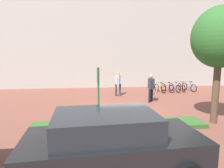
{
  "coord_description": "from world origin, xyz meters",
  "views": [
    {
      "loc": [
        -1.56,
        -9.66,
        2.89
      ],
      "look_at": [
        -0.34,
        2.33,
        1.06
      ],
      "focal_mm": 30.78,
      "sensor_mm": 36.0,
      "label": 1
    }
  ],
  "objects": [
    {
      "name": "person_suited_dark",
      "position": [
        2.0,
        1.65,
        0.98
      ],
      "size": [
        0.35,
        0.6,
        1.72
      ],
      "color": "black",
      "rests_on": "ground"
    },
    {
      "name": "bollard_steel",
      "position": [
        2.56,
        3.47,
        0.45
      ],
      "size": [
        0.16,
        0.16,
        0.9
      ],
      "primitive_type": "cylinder",
      "color": "#ADADB2",
      "rests_on": "ground"
    },
    {
      "name": "tree_sidewalk",
      "position": [
        3.59,
        -2.22,
        3.56
      ],
      "size": [
        2.26,
        2.26,
        4.84
      ],
      "color": "brown",
      "rests_on": "ground"
    },
    {
      "name": "building_facade",
      "position": [
        0.0,
        7.84,
        5.0
      ],
      "size": [
        28.0,
        1.2,
        10.0
      ],
      "primitive_type": "cube",
      "color": "#B2ADA3",
      "rests_on": "ground"
    },
    {
      "name": "bike_rack_cluster",
      "position": [
        4.92,
        4.79,
        0.35
      ],
      "size": [
        3.18,
        1.77,
        0.83
      ],
      "color": "#99999E",
      "rests_on": "ground"
    },
    {
      "name": "planter_strip",
      "position": [
        -0.51,
        -2.29,
        0.08
      ],
      "size": [
        7.0,
        1.1,
        0.16
      ],
      "primitive_type": "cube",
      "color": "#336028",
      "rests_on": "ground"
    },
    {
      "name": "bike_at_sign",
      "position": [
        -1.37,
        -2.08,
        0.35
      ],
      "size": [
        1.55,
        0.77,
        0.86
      ],
      "color": "black",
      "rests_on": "ground"
    },
    {
      "name": "parking_sign_post",
      "position": [
        -1.34,
        -2.29,
        1.58
      ],
      "size": [
        0.12,
        0.36,
        2.41
      ],
      "color": "#2D7238",
      "rests_on": "ground"
    },
    {
      "name": "car_black_suv",
      "position": [
        -1.12,
        -5.3,
        0.76
      ],
      "size": [
        4.41,
        2.26,
        1.54
      ],
      "color": "black",
      "rests_on": "ground"
    },
    {
      "name": "ground_plane",
      "position": [
        0.0,
        0.0,
        0.0
      ],
      "size": [
        60.0,
        60.0,
        0.0
      ],
      "primitive_type": "plane",
      "color": "brown"
    },
    {
      "name": "person_casual_tan",
      "position": [
        0.24,
        3.68,
        0.98
      ],
      "size": [
        0.44,
        0.57,
        1.72
      ],
      "color": "#383342",
      "rests_on": "ground"
    }
  ]
}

